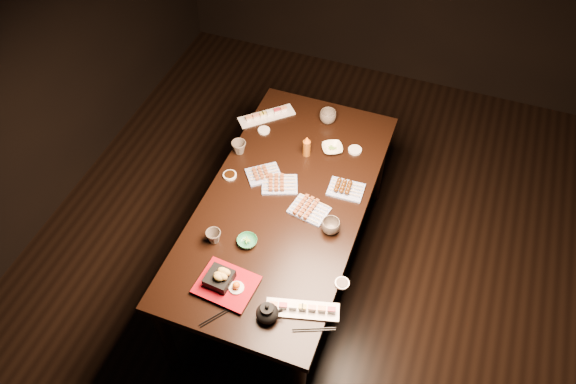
# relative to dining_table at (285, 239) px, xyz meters

# --- Properties ---
(ground) EXTENTS (5.00, 5.00, 0.00)m
(ground) POSITION_rel_dining_table_xyz_m (0.23, -0.18, -0.38)
(ground) COLOR black
(ground) RESTS_ON ground
(dining_table) EXTENTS (1.19, 1.93, 0.75)m
(dining_table) POSITION_rel_dining_table_xyz_m (0.00, 0.00, 0.00)
(dining_table) COLOR black
(dining_table) RESTS_ON ground
(sushi_platter_near) EXTENTS (0.38, 0.19, 0.04)m
(sushi_platter_near) POSITION_rel_dining_table_xyz_m (0.32, -0.63, 0.40)
(sushi_platter_near) COLOR white
(sushi_platter_near) RESTS_ON dining_table
(sushi_platter_far) EXTENTS (0.34, 0.33, 0.05)m
(sushi_platter_far) POSITION_rel_dining_table_xyz_m (-0.36, 0.62, 0.40)
(sushi_platter_far) COLOR white
(sushi_platter_far) RESTS_ON dining_table
(yakitori_plate_center) EXTENTS (0.25, 0.21, 0.05)m
(yakitori_plate_center) POSITION_rel_dining_table_xyz_m (-0.07, 0.10, 0.40)
(yakitori_plate_center) COLOR #828EB6
(yakitori_plate_center) RESTS_ON dining_table
(yakitori_plate_right) EXTENTS (0.23, 0.19, 0.05)m
(yakitori_plate_right) POSITION_rel_dining_table_xyz_m (0.15, -0.02, 0.40)
(yakitori_plate_right) COLOR #828EB6
(yakitori_plate_right) RESTS_ON dining_table
(yakitori_plate_left) EXTENTS (0.24, 0.23, 0.05)m
(yakitori_plate_left) POSITION_rel_dining_table_xyz_m (-0.19, 0.14, 0.40)
(yakitori_plate_left) COLOR #828EB6
(yakitori_plate_left) RESTS_ON dining_table
(tsukune_plate) EXTENTS (0.21, 0.15, 0.05)m
(tsukune_plate) POSITION_rel_dining_table_xyz_m (0.31, 0.19, 0.40)
(tsukune_plate) COLOR #828EB6
(tsukune_plate) RESTS_ON dining_table
(edamame_bowl_green) EXTENTS (0.12, 0.12, 0.03)m
(edamame_bowl_green) POSITION_rel_dining_table_xyz_m (-0.09, -0.35, 0.39)
(edamame_bowl_green) COLOR #297E4D
(edamame_bowl_green) RESTS_ON dining_table
(edamame_bowl_cream) EXTENTS (0.17, 0.17, 0.03)m
(edamame_bowl_cream) POSITION_rel_dining_table_xyz_m (0.13, 0.48, 0.39)
(edamame_bowl_cream) COLOR #F9F2CB
(edamame_bowl_cream) RESTS_ON dining_table
(tempura_tray) EXTENTS (0.31, 0.26, 0.11)m
(tempura_tray) POSITION_rel_dining_table_xyz_m (-0.08, -0.63, 0.43)
(tempura_tray) COLOR black
(tempura_tray) RESTS_ON dining_table
(teacup_near_left) EXTENTS (0.11, 0.11, 0.08)m
(teacup_near_left) POSITION_rel_dining_table_xyz_m (-0.26, -0.40, 0.41)
(teacup_near_left) COLOR #52493F
(teacup_near_left) RESTS_ON dining_table
(teacup_mid_right) EXTENTS (0.14, 0.14, 0.08)m
(teacup_mid_right) POSITION_rel_dining_table_xyz_m (0.31, -0.11, 0.42)
(teacup_mid_right) COLOR #52493F
(teacup_mid_right) RESTS_ON dining_table
(teacup_far_left) EXTENTS (0.12, 0.12, 0.08)m
(teacup_far_left) POSITION_rel_dining_table_xyz_m (-0.40, 0.26, 0.42)
(teacup_far_left) COLOR #52493F
(teacup_far_left) RESTS_ON dining_table
(teacup_far_right) EXTENTS (0.12, 0.12, 0.08)m
(teacup_far_right) POSITION_rel_dining_table_xyz_m (0.03, 0.72, 0.42)
(teacup_far_right) COLOR #52493F
(teacup_far_right) RESTS_ON dining_table
(teapot) EXTENTS (0.18, 0.18, 0.11)m
(teapot) POSITION_rel_dining_table_xyz_m (0.18, -0.72, 0.43)
(teapot) COLOR black
(teapot) RESTS_ON dining_table
(condiment_bottle) EXTENTS (0.05, 0.05, 0.15)m
(condiment_bottle) POSITION_rel_dining_table_xyz_m (-0.01, 0.39, 0.45)
(condiment_bottle) COLOR brown
(condiment_bottle) RESTS_ON dining_table
(sauce_dish_west) EXTENTS (0.09, 0.09, 0.01)m
(sauce_dish_west) POSITION_rel_dining_table_xyz_m (-0.37, 0.06, 0.38)
(sauce_dish_west) COLOR white
(sauce_dish_west) RESTS_ON dining_table
(sauce_dish_east) EXTENTS (0.10, 0.10, 0.01)m
(sauce_dish_east) POSITION_rel_dining_table_xyz_m (0.27, 0.52, 0.38)
(sauce_dish_east) COLOR white
(sauce_dish_east) RESTS_ON dining_table
(sauce_dish_se) EXTENTS (0.08, 0.08, 0.01)m
(sauce_dish_se) POSITION_rel_dining_table_xyz_m (0.46, -0.41, 0.38)
(sauce_dish_se) COLOR white
(sauce_dish_se) RESTS_ON dining_table
(sauce_dish_nw) EXTENTS (0.10, 0.10, 0.01)m
(sauce_dish_nw) POSITION_rel_dining_table_xyz_m (-0.33, 0.49, 0.38)
(sauce_dish_nw) COLOR white
(sauce_dish_nw) RESTS_ON dining_table
(chopsticks_near) EXTENTS (0.15, 0.19, 0.01)m
(chopsticks_near) POSITION_rel_dining_table_xyz_m (-0.04, -0.79, 0.38)
(chopsticks_near) COLOR black
(chopsticks_near) RESTS_ON dining_table
(chopsticks_se) EXTENTS (0.20, 0.10, 0.01)m
(chopsticks_se) POSITION_rel_dining_table_xyz_m (0.41, -0.70, 0.38)
(chopsticks_se) COLOR black
(chopsticks_se) RESTS_ON dining_table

